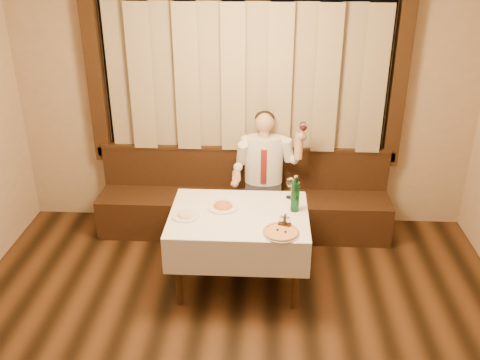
# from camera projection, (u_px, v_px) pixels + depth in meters

# --- Properties ---
(room) EXTENTS (5.01, 6.01, 2.81)m
(room) POSITION_uv_depth(u_px,v_px,m) (233.00, 172.00, 3.92)
(room) COLOR black
(room) RESTS_ON ground
(banquette) EXTENTS (3.20, 0.61, 0.94)m
(banquette) POSITION_uv_depth(u_px,v_px,m) (244.00, 204.00, 6.01)
(banquette) COLOR black
(banquette) RESTS_ON ground
(dining_table) EXTENTS (1.27, 0.97, 0.76)m
(dining_table) POSITION_uv_depth(u_px,v_px,m) (239.00, 223.00, 4.94)
(dining_table) COLOR black
(dining_table) RESTS_ON ground
(pizza) EXTENTS (0.33, 0.33, 0.03)m
(pizza) POSITION_uv_depth(u_px,v_px,m) (281.00, 232.00, 4.56)
(pizza) COLOR white
(pizza) RESTS_ON dining_table
(pasta_red) EXTENTS (0.29, 0.29, 0.10)m
(pasta_red) POSITION_uv_depth(u_px,v_px,m) (223.00, 204.00, 4.97)
(pasta_red) COLOR white
(pasta_red) RESTS_ON dining_table
(pasta_cream) EXTENTS (0.25, 0.25, 0.09)m
(pasta_cream) POSITION_uv_depth(u_px,v_px,m) (185.00, 213.00, 4.82)
(pasta_cream) COLOR white
(pasta_cream) RESTS_ON dining_table
(green_bottle) EXTENTS (0.08, 0.08, 0.35)m
(green_bottle) POSITION_uv_depth(u_px,v_px,m) (295.00, 196.00, 4.88)
(green_bottle) COLOR #12542A
(green_bottle) RESTS_ON dining_table
(table_wine_glass) EXTENTS (0.08, 0.08, 0.21)m
(table_wine_glass) POSITION_uv_depth(u_px,v_px,m) (290.00, 183.00, 5.11)
(table_wine_glass) COLOR white
(table_wine_glass) RESTS_ON dining_table
(cruet_caddy) EXTENTS (0.12, 0.08, 0.12)m
(cruet_caddy) POSITION_uv_depth(u_px,v_px,m) (285.00, 223.00, 4.65)
(cruet_caddy) COLOR black
(cruet_caddy) RESTS_ON dining_table
(seated_man) EXTENTS (0.77, 0.57, 1.40)m
(seated_man) POSITION_uv_depth(u_px,v_px,m) (264.00, 167.00, 5.70)
(seated_man) COLOR black
(seated_man) RESTS_ON ground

